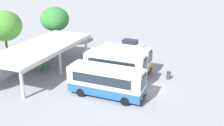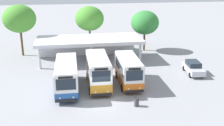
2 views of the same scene
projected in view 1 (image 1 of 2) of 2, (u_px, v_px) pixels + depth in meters
name	position (u px, v px, depth m)	size (l,w,h in m)	color
ground_plane	(149.00, 88.00, 29.04)	(180.00, 180.00, 0.00)	#939399
city_bus_nearest_orange	(106.00, 80.00, 26.72)	(2.54, 8.02, 3.20)	black
city_bus_second_in_row	(116.00, 67.00, 29.89)	(2.48, 7.09, 3.55)	black
city_bus_middle_cream	(125.00, 58.00, 33.06)	(2.41, 6.67, 3.27)	black
parked_car_flank	(131.00, 45.00, 42.08)	(2.20, 4.42, 1.62)	black
terminal_canopy	(37.00, 50.00, 33.17)	(15.33, 6.27, 3.40)	silver
waiting_chair_end_by_column	(42.00, 69.00, 33.12)	(0.45, 0.45, 0.86)	slate
waiting_chair_second_from_end	(46.00, 67.00, 33.73)	(0.45, 0.45, 0.86)	slate
waiting_chair_middle_seat	(48.00, 65.00, 34.35)	(0.45, 0.45, 0.86)	slate
roadside_tree_behind_canopy	(4.00, 26.00, 34.65)	(4.75, 4.75, 7.31)	brown
roadside_tree_east_of_canopy	(55.00, 19.00, 41.89)	(4.57, 4.57, 6.66)	brown
litter_bin_apron	(168.00, 76.00, 31.25)	(0.49, 0.49, 0.90)	#3F3F47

